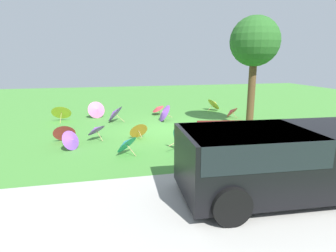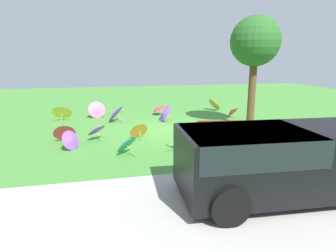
{
  "view_description": "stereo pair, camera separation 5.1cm",
  "coord_description": "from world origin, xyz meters",
  "px_view_note": "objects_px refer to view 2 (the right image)",
  "views": [
    {
      "loc": [
        2.78,
        11.68,
        2.99
      ],
      "look_at": [
        0.51,
        1.81,
        0.6
      ],
      "focal_mm": 30.67,
      "sensor_mm": 36.0,
      "label": 1
    },
    {
      "loc": [
        2.73,
        11.69,
        2.99
      ],
      "look_at": [
        0.51,
        1.81,
        0.6
      ],
      "focal_mm": 30.67,
      "sensor_mm": 36.0,
      "label": 2
    }
  ],
  "objects_px": {
    "van_dark": "(278,157)",
    "parasol_teal_0": "(125,143)",
    "parasol_yellow_1": "(215,103)",
    "parasol_orange_0": "(138,130)",
    "parasol_pink_4": "(97,109)",
    "park_bench": "(219,132)",
    "parasol_purple_3": "(96,129)",
    "parasol_purple_2": "(72,140)",
    "parasol_red_2": "(232,111)",
    "parasol_red_1": "(64,132)",
    "parasol_teal_1": "(183,138)",
    "parasol_yellow_0": "(62,112)",
    "parasol_red_0": "(158,108)",
    "parasol_purple_0": "(164,113)",
    "parasol_purple_1": "(114,113)",
    "shade_tree": "(255,43)"
  },
  "relations": [
    {
      "from": "van_dark",
      "to": "parasol_teal_0",
      "type": "xyz_separation_m",
      "value": [
        3.04,
        -3.57,
        -0.53
      ]
    },
    {
      "from": "parasol_yellow_1",
      "to": "parasol_teal_0",
      "type": "distance_m",
      "value": 9.01
    },
    {
      "from": "parasol_orange_0",
      "to": "parasol_pink_4",
      "type": "bearing_deg",
      "value": -69.9
    },
    {
      "from": "park_bench",
      "to": "parasol_orange_0",
      "type": "xyz_separation_m",
      "value": [
        2.69,
        -1.47,
        -0.13
      ]
    },
    {
      "from": "parasol_teal_0",
      "to": "parasol_purple_3",
      "type": "distance_m",
      "value": 2.13
    },
    {
      "from": "parasol_purple_2",
      "to": "parasol_red_2",
      "type": "relative_size",
      "value": 0.84
    },
    {
      "from": "park_bench",
      "to": "parasol_teal_0",
      "type": "relative_size",
      "value": 1.71
    },
    {
      "from": "parasol_red_1",
      "to": "parasol_teal_1",
      "type": "height_order",
      "value": "parasol_teal_1"
    },
    {
      "from": "parasol_yellow_0",
      "to": "parasol_purple_3",
      "type": "height_order",
      "value": "parasol_yellow_0"
    },
    {
      "from": "parasol_teal_0",
      "to": "parasol_purple_3",
      "type": "xyz_separation_m",
      "value": [
        0.94,
        -1.91,
        0.05
      ]
    },
    {
      "from": "parasol_red_2",
      "to": "parasol_purple_3",
      "type": "bearing_deg",
      "value": 22.08
    },
    {
      "from": "parasol_red_2",
      "to": "parasol_red_1",
      "type": "bearing_deg",
      "value": 19.02
    },
    {
      "from": "van_dark",
      "to": "parasol_orange_0",
      "type": "bearing_deg",
      "value": -65.95
    },
    {
      "from": "parasol_orange_0",
      "to": "parasol_teal_1",
      "type": "relative_size",
      "value": 0.87
    },
    {
      "from": "parasol_yellow_1",
      "to": "parasol_teal_0",
      "type": "height_order",
      "value": "parasol_yellow_1"
    },
    {
      "from": "parasol_purple_3",
      "to": "parasol_red_1",
      "type": "xyz_separation_m",
      "value": [
        1.12,
        -0.03,
        -0.07
      ]
    },
    {
      "from": "parasol_red_0",
      "to": "parasol_teal_0",
      "type": "distance_m",
      "value": 6.63
    },
    {
      "from": "van_dark",
      "to": "parasol_purple_0",
      "type": "bearing_deg",
      "value": -84.27
    },
    {
      "from": "parasol_purple_1",
      "to": "parasol_teal_0",
      "type": "relative_size",
      "value": 1.2
    },
    {
      "from": "parasol_red_1",
      "to": "parasol_pink_4",
      "type": "distance_m",
      "value": 4.35
    },
    {
      "from": "parasol_purple_0",
      "to": "parasol_teal_0",
      "type": "xyz_separation_m",
      "value": [
        2.21,
        4.61,
        -0.05
      ]
    },
    {
      "from": "parasol_purple_1",
      "to": "parasol_teal_0",
      "type": "distance_m",
      "value": 4.99
    },
    {
      "from": "parasol_red_0",
      "to": "parasol_yellow_0",
      "type": "distance_m",
      "value": 4.88
    },
    {
      "from": "parasol_red_0",
      "to": "parasol_purple_2",
      "type": "xyz_separation_m",
      "value": [
        3.95,
        5.33,
        -0.04
      ]
    },
    {
      "from": "parasol_purple_0",
      "to": "parasol_teal_1",
      "type": "relative_size",
      "value": 0.99
    },
    {
      "from": "parasol_red_1",
      "to": "parasol_pink_4",
      "type": "xyz_separation_m",
      "value": [
        -1.11,
        -4.21,
        0.08
      ]
    },
    {
      "from": "parasol_purple_1",
      "to": "parasol_yellow_1",
      "type": "bearing_deg",
      "value": -162.07
    },
    {
      "from": "shade_tree",
      "to": "parasol_purple_1",
      "type": "xyz_separation_m",
      "value": [
        5.88,
        -2.34,
        -3.19
      ]
    },
    {
      "from": "van_dark",
      "to": "parasol_orange_0",
      "type": "height_order",
      "value": "van_dark"
    },
    {
      "from": "van_dark",
      "to": "parasol_red_0",
      "type": "relative_size",
      "value": 6.26
    },
    {
      "from": "parasol_purple_1",
      "to": "parasol_yellow_1",
      "type": "distance_m",
      "value": 6.22
    },
    {
      "from": "parasol_yellow_1",
      "to": "parasol_red_1",
      "type": "xyz_separation_m",
      "value": [
        7.85,
        4.97,
        -0.05
      ]
    },
    {
      "from": "park_bench",
      "to": "parasol_teal_1",
      "type": "bearing_deg",
      "value": 15.67
    },
    {
      "from": "parasol_purple_1",
      "to": "parasol_red_2",
      "type": "relative_size",
      "value": 1.29
    },
    {
      "from": "parasol_yellow_1",
      "to": "parasol_red_1",
      "type": "height_order",
      "value": "parasol_yellow_1"
    },
    {
      "from": "parasol_orange_0",
      "to": "parasol_red_1",
      "type": "relative_size",
      "value": 1.0
    },
    {
      "from": "park_bench",
      "to": "parasol_purple_1",
      "type": "distance_m",
      "value": 5.77
    },
    {
      "from": "shade_tree",
      "to": "parasol_teal_1",
      "type": "bearing_deg",
      "value": 34.87
    },
    {
      "from": "parasol_yellow_0",
      "to": "park_bench",
      "type": "bearing_deg",
      "value": 138.02
    },
    {
      "from": "park_bench",
      "to": "parasol_teal_0",
      "type": "distance_m",
      "value": 3.34
    },
    {
      "from": "park_bench",
      "to": "parasol_teal_1",
      "type": "distance_m",
      "value": 1.48
    },
    {
      "from": "parasol_teal_1",
      "to": "parasol_purple_2",
      "type": "bearing_deg",
      "value": -14.8
    },
    {
      "from": "parasol_yellow_0",
      "to": "parasol_purple_2",
      "type": "xyz_separation_m",
      "value": [
        -0.89,
        4.78,
        -0.15
      ]
    },
    {
      "from": "parasol_purple_2",
      "to": "parasol_pink_4",
      "type": "distance_m",
      "value": 5.29
    },
    {
      "from": "parasol_purple_2",
      "to": "parasol_teal_1",
      "type": "bearing_deg",
      "value": 165.2
    },
    {
      "from": "shade_tree",
      "to": "parasol_purple_0",
      "type": "bearing_deg",
      "value": -29.04
    },
    {
      "from": "parasol_purple_3",
      "to": "parasol_purple_0",
      "type": "bearing_deg",
      "value": -139.43
    },
    {
      "from": "parasol_red_0",
      "to": "parasol_teal_0",
      "type": "relative_size",
      "value": 0.77
    },
    {
      "from": "parasol_red_0",
      "to": "parasol_yellow_0",
      "type": "height_order",
      "value": "parasol_yellow_0"
    },
    {
      "from": "parasol_red_0",
      "to": "park_bench",
      "type": "bearing_deg",
      "value": 100.4
    }
  ]
}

